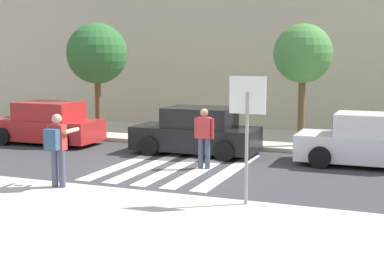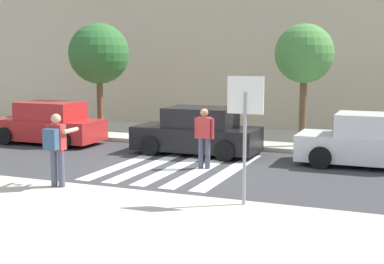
% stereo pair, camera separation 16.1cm
% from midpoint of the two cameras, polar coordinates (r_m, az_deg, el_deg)
% --- Properties ---
extents(ground_plane, '(120.00, 120.00, 0.00)m').
position_cam_midpoint_polar(ground_plane, '(15.45, -1.49, -3.83)').
color(ground_plane, '#38383A').
extents(sidewalk_near, '(60.00, 6.00, 0.14)m').
position_cam_midpoint_polar(sidewalk_near, '(10.24, -15.67, -9.87)').
color(sidewalk_near, beige).
rests_on(sidewalk_near, ground).
extents(sidewalk_far, '(60.00, 4.80, 0.14)m').
position_cam_midpoint_polar(sidewalk_far, '(21.00, 5.05, -0.54)').
color(sidewalk_far, beige).
rests_on(sidewalk_far, ground).
extents(building_facade_far, '(56.00, 4.00, 7.43)m').
position_cam_midpoint_polar(building_facade_far, '(25.02, 8.14, 9.13)').
color(building_facade_far, beige).
rests_on(building_facade_far, ground).
extents(crosswalk_stripe_0, '(0.44, 5.20, 0.01)m').
position_cam_midpoint_polar(crosswalk_stripe_0, '(16.32, -6.38, -3.24)').
color(crosswalk_stripe_0, silver).
rests_on(crosswalk_stripe_0, ground).
extents(crosswalk_stripe_1, '(0.44, 5.20, 0.01)m').
position_cam_midpoint_polar(crosswalk_stripe_1, '(15.96, -3.84, -3.46)').
color(crosswalk_stripe_1, silver).
rests_on(crosswalk_stripe_1, ground).
extents(crosswalk_stripe_2, '(0.44, 5.20, 0.01)m').
position_cam_midpoint_polar(crosswalk_stripe_2, '(15.63, -1.20, -3.68)').
color(crosswalk_stripe_2, silver).
rests_on(crosswalk_stripe_2, ground).
extents(crosswalk_stripe_3, '(0.44, 5.20, 0.01)m').
position_cam_midpoint_polar(crosswalk_stripe_3, '(15.34, 1.56, -3.91)').
color(crosswalk_stripe_3, silver).
rests_on(crosswalk_stripe_3, ground).
extents(crosswalk_stripe_4, '(0.44, 5.20, 0.01)m').
position_cam_midpoint_polar(crosswalk_stripe_4, '(15.09, 4.41, -4.13)').
color(crosswalk_stripe_4, silver).
rests_on(crosswalk_stripe_4, ground).
extents(stop_sign, '(0.76, 0.08, 2.64)m').
position_cam_midpoint_polar(stop_sign, '(10.88, 6.12, 2.17)').
color(stop_sign, gray).
rests_on(stop_sign, sidewalk_near).
extents(photographer_with_backpack, '(0.61, 0.86, 1.72)m').
position_cam_midpoint_polar(photographer_with_backpack, '(12.79, -13.94, -1.21)').
color(photographer_with_backpack, '#474C60').
rests_on(photographer_with_backpack, sidewalk_near).
extents(pedestrian_crossing, '(0.58, 0.26, 1.72)m').
position_cam_midpoint_polar(pedestrian_crossing, '(15.18, 1.62, -0.31)').
color(pedestrian_crossing, '#474C60').
rests_on(pedestrian_crossing, ground).
extents(parked_car_red, '(4.10, 1.92, 1.55)m').
position_cam_midpoint_polar(parked_car_red, '(20.38, -14.82, 0.82)').
color(parked_car_red, red).
rests_on(parked_car_red, ground).
extents(parked_car_black, '(4.10, 1.92, 1.55)m').
position_cam_midpoint_polar(parked_car_black, '(17.51, 0.86, -0.04)').
color(parked_car_black, black).
rests_on(parked_car_black, ground).
extents(parked_car_white, '(4.10, 1.92, 1.55)m').
position_cam_midpoint_polar(parked_car_white, '(16.37, 18.84, -1.01)').
color(parked_car_white, white).
rests_on(parked_car_white, ground).
extents(street_tree_west, '(2.37, 2.37, 4.37)m').
position_cam_midpoint_polar(street_tree_west, '(21.41, -9.69, 8.22)').
color(street_tree_west, brown).
rests_on(street_tree_west, sidewalk_far).
extents(street_tree_center, '(2.00, 2.00, 4.16)m').
position_cam_midpoint_polar(street_tree_center, '(18.61, 12.14, 8.10)').
color(street_tree_center, brown).
rests_on(street_tree_center, sidewalk_far).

